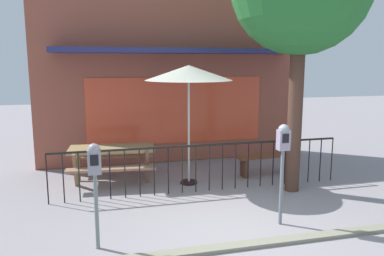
{
  "coord_description": "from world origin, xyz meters",
  "views": [
    {
      "loc": [
        -2.04,
        -5.2,
        2.58
      ],
      "look_at": [
        -0.12,
        2.34,
        1.24
      ],
      "focal_mm": 35.83,
      "sensor_mm": 36.0,
      "label": 1
    }
  ],
  "objects": [
    {
      "name": "curb_edge",
      "position": [
        0.0,
        -0.5,
        0.0
      ],
      "size": [
        9.81,
        0.2,
        0.11
      ],
      "primitive_type": "cube",
      "color": "gray",
      "rests_on": "ground"
    },
    {
      "name": "parking_meter_near",
      "position": [
        -2.08,
        -0.02,
        1.16
      ],
      "size": [
        0.18,
        0.17,
        1.51
      ],
      "color": "slate",
      "rests_on": "ground"
    },
    {
      "name": "pub_storefront",
      "position": [
        0.0,
        4.62,
        2.38
      ],
      "size": [
        7.01,
        1.47,
        4.76
      ],
      "color": "#4F3315",
      "rests_on": "ground"
    },
    {
      "name": "patio_fence_front",
      "position": [
        0.0,
        1.94,
        0.66
      ],
      "size": [
        5.91,
        0.04,
        0.97
      ],
      "color": "black",
      "rests_on": "ground"
    },
    {
      "name": "parking_meter_far",
      "position": [
        0.78,
        0.1,
        1.26
      ],
      "size": [
        0.18,
        0.17,
        1.63
      ],
      "color": "slate",
      "rests_on": "ground"
    },
    {
      "name": "ground",
      "position": [
        0.0,
        0.0,
        0.0
      ],
      "size": [
        40.0,
        40.0,
        0.0
      ],
      "primitive_type": "plane",
      "color": "gray"
    },
    {
      "name": "patio_bench",
      "position": [
        1.73,
        2.71,
        0.35
      ],
      "size": [
        1.43,
        0.46,
        0.48
      ],
      "color": "brown",
      "rests_on": "ground"
    },
    {
      "name": "picnic_table_left",
      "position": [
        -1.73,
        3.02,
        0.61
      ],
      "size": [
        1.9,
        1.5,
        0.79
      ],
      "color": "#987B4E",
      "rests_on": "ground"
    },
    {
      "name": "patio_umbrella",
      "position": [
        -0.15,
        2.5,
        2.34
      ],
      "size": [
        1.81,
        1.81,
        2.52
      ],
      "color": "black",
      "rests_on": "ground"
    }
  ]
}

